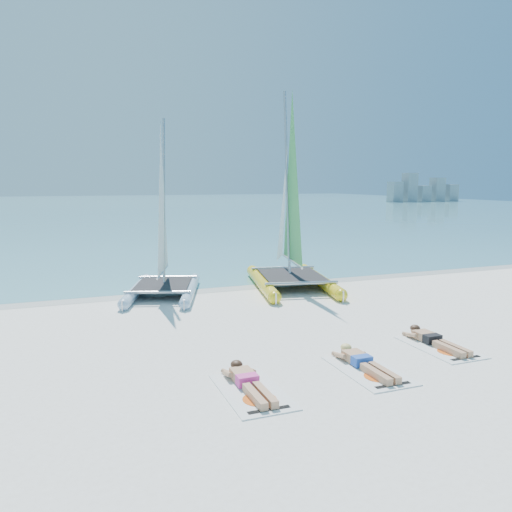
{
  "coord_description": "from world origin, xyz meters",
  "views": [
    {
      "loc": [
        -5.13,
        -10.21,
        3.51
      ],
      "look_at": [
        -0.78,
        1.2,
        1.68
      ],
      "focal_mm": 35.0,
      "sensor_mm": 36.0,
      "label": 1
    }
  ],
  "objects_px": {
    "towel_a": "(252,391)",
    "towel_c": "(439,347)",
    "towel_b": "(368,370)",
    "sunbather_c": "(434,339)",
    "sunbather_b": "(363,361)",
    "catamaran_blue": "(162,241)",
    "sunbather_a": "(248,381)",
    "catamaran_yellow": "(289,222)"
  },
  "relations": [
    {
      "from": "towel_b",
      "to": "sunbather_a",
      "type": "bearing_deg",
      "value": 177.97
    },
    {
      "from": "towel_a",
      "to": "towel_c",
      "type": "relative_size",
      "value": 1.0
    },
    {
      "from": "towel_a",
      "to": "sunbather_a",
      "type": "bearing_deg",
      "value": 90.0
    },
    {
      "from": "catamaran_yellow",
      "to": "towel_c",
      "type": "distance_m",
      "value": 7.52
    },
    {
      "from": "towel_b",
      "to": "sunbather_c",
      "type": "height_order",
      "value": "sunbather_c"
    },
    {
      "from": "sunbather_a",
      "to": "towel_c",
      "type": "xyz_separation_m",
      "value": [
        4.54,
        0.52,
        -0.11
      ]
    },
    {
      "from": "sunbather_b",
      "to": "sunbather_a",
      "type": "bearing_deg",
      "value": -177.38
    },
    {
      "from": "towel_b",
      "to": "sunbather_c",
      "type": "distance_m",
      "value": 2.32
    },
    {
      "from": "catamaran_blue",
      "to": "sunbather_a",
      "type": "bearing_deg",
      "value": -71.54
    },
    {
      "from": "sunbather_b",
      "to": "sunbather_c",
      "type": "distance_m",
      "value": 2.26
    },
    {
      "from": "towel_c",
      "to": "towel_b",
      "type": "bearing_deg",
      "value": -164.54
    },
    {
      "from": "catamaran_blue",
      "to": "catamaran_yellow",
      "type": "relative_size",
      "value": 0.84
    },
    {
      "from": "towel_a",
      "to": "towel_b",
      "type": "relative_size",
      "value": 1.0
    },
    {
      "from": "catamaran_yellow",
      "to": "towel_a",
      "type": "xyz_separation_m",
      "value": [
        -4.27,
        -7.92,
        -2.13
      ]
    },
    {
      "from": "towel_a",
      "to": "sunbather_b",
      "type": "relative_size",
      "value": 1.07
    },
    {
      "from": "catamaran_blue",
      "to": "towel_b",
      "type": "distance_m",
      "value": 8.29
    },
    {
      "from": "catamaran_yellow",
      "to": "sunbather_c",
      "type": "relative_size",
      "value": 3.94
    },
    {
      "from": "towel_a",
      "to": "sunbather_b",
      "type": "bearing_deg",
      "value": 7.22
    },
    {
      "from": "towel_b",
      "to": "towel_c",
      "type": "bearing_deg",
      "value": 15.46
    },
    {
      "from": "sunbather_c",
      "to": "sunbather_b",
      "type": "bearing_deg",
      "value": -164.54
    },
    {
      "from": "sunbather_a",
      "to": "towel_b",
      "type": "xyz_separation_m",
      "value": [
        2.37,
        -0.08,
        -0.11
      ]
    },
    {
      "from": "catamaran_yellow",
      "to": "towel_c",
      "type": "bearing_deg",
      "value": -75.89
    },
    {
      "from": "sunbather_a",
      "to": "towel_c",
      "type": "relative_size",
      "value": 0.93
    },
    {
      "from": "towel_c",
      "to": "sunbather_b",
      "type": "bearing_deg",
      "value": -169.34
    },
    {
      "from": "catamaran_blue",
      "to": "towel_b",
      "type": "xyz_separation_m",
      "value": [
        2.4,
        -7.75,
        -1.69
      ]
    },
    {
      "from": "sunbather_b",
      "to": "towel_c",
      "type": "relative_size",
      "value": 0.93
    },
    {
      "from": "catamaran_blue",
      "to": "sunbather_c",
      "type": "distance_m",
      "value": 8.47
    },
    {
      "from": "towel_a",
      "to": "towel_b",
      "type": "distance_m",
      "value": 2.37
    },
    {
      "from": "catamaran_blue",
      "to": "sunbather_c",
      "type": "height_order",
      "value": "catamaran_blue"
    },
    {
      "from": "sunbather_a",
      "to": "towel_b",
      "type": "distance_m",
      "value": 2.37
    },
    {
      "from": "towel_a",
      "to": "towel_c",
      "type": "distance_m",
      "value": 4.6
    },
    {
      "from": "catamaran_yellow",
      "to": "sunbather_a",
      "type": "distance_m",
      "value": 9.06
    },
    {
      "from": "sunbather_c",
      "to": "towel_b",
      "type": "bearing_deg",
      "value": -159.95
    },
    {
      "from": "towel_b",
      "to": "sunbather_c",
      "type": "relative_size",
      "value": 1.07
    },
    {
      "from": "catamaran_yellow",
      "to": "towel_b",
      "type": "distance_m",
      "value": 8.32
    },
    {
      "from": "catamaran_yellow",
      "to": "sunbather_c",
      "type": "bearing_deg",
      "value": -75.83
    },
    {
      "from": "catamaran_yellow",
      "to": "sunbather_a",
      "type": "relative_size",
      "value": 3.94
    },
    {
      "from": "towel_b",
      "to": "towel_c",
      "type": "distance_m",
      "value": 2.26
    },
    {
      "from": "towel_b",
      "to": "sunbather_b",
      "type": "relative_size",
      "value": 1.07
    },
    {
      "from": "catamaran_blue",
      "to": "towel_c",
      "type": "bearing_deg",
      "value": -39.16
    },
    {
      "from": "catamaran_blue",
      "to": "catamaran_yellow",
      "type": "height_order",
      "value": "catamaran_yellow"
    },
    {
      "from": "towel_b",
      "to": "catamaran_yellow",
      "type": "bearing_deg",
      "value": 76.29
    }
  ]
}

